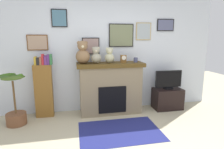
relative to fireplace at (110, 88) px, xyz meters
name	(u,v)px	position (x,y,z in m)	size (l,w,h in m)	color
back_wall	(105,54)	(-0.06, 0.31, 0.73)	(5.20, 0.15, 2.60)	silver
fireplace	(110,88)	(0.00, 0.00, 0.00)	(1.45, 0.55, 1.13)	#7F6F56
bookshelf	(44,88)	(-1.41, 0.05, 0.06)	(0.39, 0.16, 1.34)	brown
potted_plant	(15,106)	(-1.91, -0.25, -0.19)	(0.52, 0.54, 1.00)	brown
tv_stand	(167,99)	(1.37, -0.05, -0.33)	(0.66, 0.40, 0.49)	black
television	(169,80)	(1.37, -0.06, 0.13)	(0.64, 0.14, 0.44)	black
area_rug	(120,131)	(0.00, -0.92, -0.57)	(1.46, 1.00, 0.01)	navy
candle_jar	(136,60)	(0.57, -0.02, 0.61)	(0.09, 0.09, 0.10)	#4C517A
mantel_clock	(123,59)	(0.29, -0.02, 0.64)	(0.12, 0.09, 0.16)	brown
teddy_bear_cream	(83,53)	(-0.59, -0.02, 0.77)	(0.29, 0.29, 0.47)	olive
teddy_bear_brown	(96,56)	(-0.31, -0.02, 0.72)	(0.22, 0.22, 0.35)	#9B9782
teddy_bear_tan	(109,56)	(-0.02, -0.02, 0.71)	(0.21, 0.21, 0.33)	#BAB894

